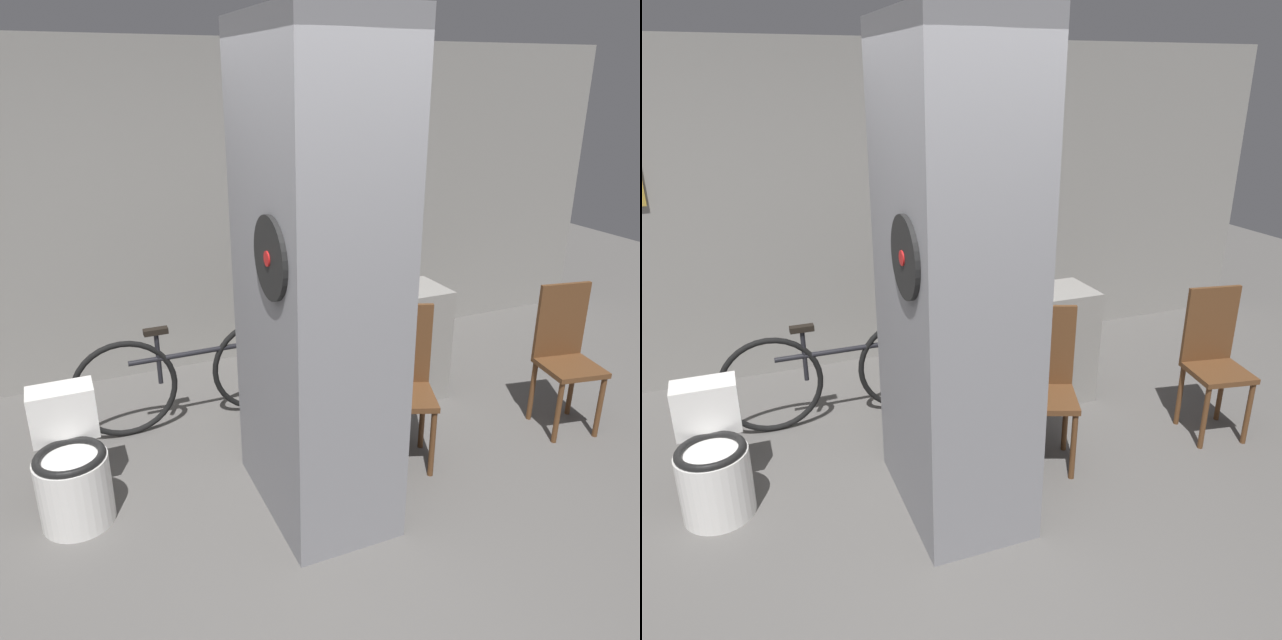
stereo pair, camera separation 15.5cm
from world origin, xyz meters
TOP-DOWN VIEW (x-y plane):
  - ground_plane at (0.00, 0.00)m, footprint 14.00×14.00m
  - wall_back at (-0.00, 2.63)m, footprint 8.00×0.09m
  - pillar_center at (0.14, 0.50)m, footprint 0.64×1.00m
  - counter_shelf at (0.90, 1.42)m, footprint 1.32×0.44m
  - toilet at (-1.16, 0.91)m, footprint 0.39×0.55m
  - chair_near_pillar at (0.81, 0.69)m, footprint 0.48×0.48m
  - chair_by_doorway at (2.05, 0.59)m, footprint 0.43×0.43m
  - bicycle at (-0.29, 1.65)m, footprint 1.66×0.42m
  - bottle_tall at (0.75, 1.38)m, footprint 0.07×0.07m
  - bottle_short at (0.85, 1.39)m, footprint 0.06×0.06m

SIDE VIEW (x-z plane):
  - ground_plane at x=0.00m, z-range 0.00..0.00m
  - toilet at x=-1.16m, z-range -0.05..0.65m
  - bicycle at x=-0.29m, z-range -0.01..0.74m
  - counter_shelf at x=0.90m, z-range 0.00..0.86m
  - chair_near_pillar at x=0.81m, z-range 0.04..1.06m
  - chair_by_doorway at x=2.05m, z-range 0.04..1.06m
  - bottle_short at x=0.85m, z-range 0.83..1.05m
  - bottle_tall at x=0.75m, z-range 0.82..1.14m
  - pillar_center at x=0.14m, z-range 0.00..2.60m
  - wall_back at x=0.00m, z-range 0.00..2.60m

